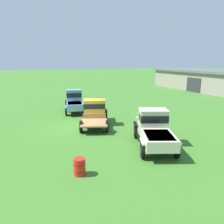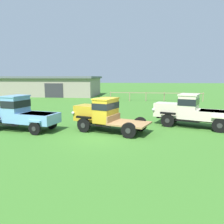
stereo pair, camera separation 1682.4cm
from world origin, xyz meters
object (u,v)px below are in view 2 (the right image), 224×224
(vintage_truck_second_in_line, at_px, (103,113))
(farm_shed, at_px, (49,86))
(vintage_truck_midrow_center, at_px, (191,110))
(vintage_truck_foreground_near, at_px, (20,113))

(vintage_truck_second_in_line, bearing_deg, farm_shed, 119.52)
(vintage_truck_second_in_line, relative_size, vintage_truck_midrow_center, 0.95)
(farm_shed, distance_m, vintage_truck_second_in_line, 29.94)
(vintage_truck_foreground_near, distance_m, vintage_truck_midrow_center, 11.53)
(farm_shed, distance_m, vintage_truck_foreground_near, 28.14)
(vintage_truck_foreground_near, xyz_separation_m, vintage_truck_midrow_center, (11.28, 2.40, 0.06))
(vintage_truck_foreground_near, bearing_deg, farm_shed, 109.42)
(farm_shed, xyz_separation_m, vintage_truck_second_in_line, (14.75, -26.05, -0.69))
(vintage_truck_second_in_line, height_order, vintage_truck_midrow_center, vintage_truck_midrow_center)
(vintage_truck_second_in_line, distance_m, vintage_truck_midrow_center, 6.19)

